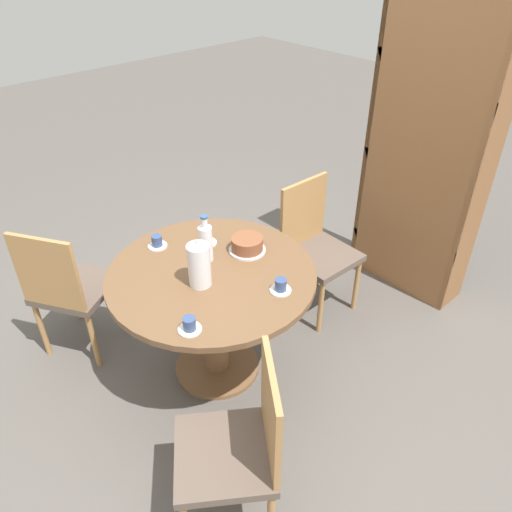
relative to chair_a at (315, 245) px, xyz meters
The scene contains 13 objects.
ground_plane 1.03m from the chair_a, 88.04° to the right, with size 14.00×14.00×0.00m, color #56514C.
dining_table 0.91m from the chair_a, 88.04° to the right, with size 1.14×1.14×0.74m.
chair_a is the anchor object (origin of this frame).
chair_b 1.59m from the chair_a, 116.34° to the right, with size 0.58×0.58×0.92m.
chair_c 1.59m from the chair_a, 60.05° to the right, with size 0.59×0.59×0.92m.
bookshelf 0.93m from the chair_a, 68.09° to the left, with size 0.81×0.28×1.98m.
coffee_pot 1.08m from the chair_a, 85.92° to the right, with size 0.12×0.12×0.28m.
water_bottle 0.92m from the chair_a, 95.51° to the right, with size 0.08×0.08×0.28m.
cake_main 0.69m from the chair_a, 88.99° to the right, with size 0.21×0.21×0.09m.
cup_a 1.33m from the chair_a, 75.93° to the right, with size 0.11×0.11×0.07m.
cup_b 0.82m from the chair_a, 105.66° to the right, with size 0.11×0.11×0.07m.
cup_c 1.08m from the chair_a, 111.16° to the right, with size 0.11×0.11×0.07m.
cup_d 0.89m from the chair_a, 61.88° to the right, with size 0.11×0.11×0.07m.
Camera 1 is at (1.74, -1.29, 2.35)m, focal length 35.00 mm.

